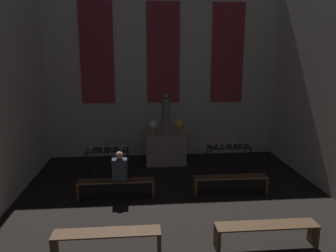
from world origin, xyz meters
The scene contains 12 objects.
wall_back centered at (0.00, 11.94, 2.95)m, with size 7.99×0.16×5.84m.
altar centered at (0.00, 10.92, 0.47)m, with size 1.27×0.72×0.94m.
statue centered at (0.00, 10.92, 1.58)m, with size 0.26×0.26×1.35m.
flower_vase_left centered at (-0.41, 10.92, 1.24)m, with size 0.28×0.28×0.49m.
flower_vase_right centered at (0.41, 10.92, 1.24)m, with size 0.28×0.28×0.49m.
candle_rack_left centered at (-1.75, 9.77, 0.74)m, with size 1.21×0.50×1.04m.
candle_rack_right centered at (1.75, 9.77, 0.74)m, with size 1.21×0.50×1.05m.
pew_third_left centered at (-1.43, 6.04, 0.33)m, with size 1.87×0.36×0.45m.
pew_third_right centered at (1.43, 6.04, 0.33)m, with size 1.87×0.36×0.45m.
pew_back_left centered at (-1.43, 8.43, 0.33)m, with size 1.87×0.36×0.45m.
pew_back_right centered at (1.43, 8.43, 0.33)m, with size 1.87×0.36×0.45m.
person_seated centered at (-1.33, 8.43, 0.77)m, with size 0.36×0.24×0.73m.
Camera 1 is at (-0.83, 0.81, 3.46)m, focal length 35.00 mm.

